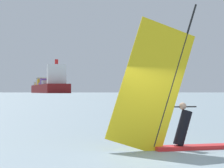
% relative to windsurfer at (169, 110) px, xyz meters
% --- Properties ---
extents(ground_plane, '(4000.00, 4000.00, 0.00)m').
position_rel_windsurfer_xyz_m(ground_plane, '(-0.34, -1.59, -1.20)').
color(ground_plane, gray).
extents(windsurfer, '(4.00, 1.16, 4.58)m').
position_rel_windsurfer_xyz_m(windsurfer, '(0.00, 0.00, 0.00)').
color(windsurfer, red).
rests_on(windsurfer, ground_plane).
extents(cargo_ship, '(67.97, 179.60, 40.42)m').
position_rel_windsurfer_xyz_m(cargo_ship, '(-58.59, 583.61, 7.56)').
color(cargo_ship, maroon).
rests_on(cargo_ship, ground_plane).
extents(distant_headland, '(679.29, 281.75, 26.72)m').
position_rel_windsurfer_xyz_m(distant_headland, '(193.80, 1333.03, 12.16)').
color(distant_headland, '#60665B').
rests_on(distant_headland, ground_plane).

